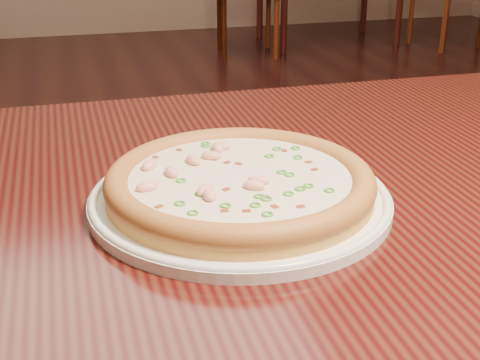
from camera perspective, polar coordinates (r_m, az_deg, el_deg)
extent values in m
cube|color=black|center=(0.83, 7.10, -0.99)|extent=(1.20, 0.80, 0.04)
cylinder|color=white|center=(0.74, 0.00, -1.70)|extent=(0.33, 0.33, 0.01)
torus|color=white|center=(0.74, 0.00, -1.28)|extent=(0.33, 0.33, 0.01)
cylinder|color=tan|center=(0.74, 0.00, -0.64)|extent=(0.29, 0.29, 0.02)
torus|color=#AC7630|center=(0.73, 0.00, 0.00)|extent=(0.30, 0.30, 0.03)
cylinder|color=#F7E3C9|center=(0.73, 0.00, 0.18)|extent=(0.25, 0.25, 0.00)
ellipsoid|color=#F2B29E|center=(0.78, -2.45, 2.09)|extent=(0.03, 0.02, 0.01)
ellipsoid|color=#F2B29E|center=(0.76, -4.01, 1.69)|extent=(0.02, 0.03, 0.01)
ellipsoid|color=#F2B29E|center=(0.76, -7.74, 1.26)|extent=(0.03, 0.03, 0.01)
ellipsoid|color=#F2B29E|center=(0.68, -2.60, -1.27)|extent=(0.02, 0.03, 0.01)
ellipsoid|color=#F2B29E|center=(0.81, -1.62, 2.90)|extent=(0.03, 0.02, 0.01)
ellipsoid|color=#F2B29E|center=(0.70, 1.21, -0.47)|extent=(0.03, 0.03, 0.01)
ellipsoid|color=#F2B29E|center=(0.73, -5.85, 0.67)|extent=(0.02, 0.03, 0.01)
ellipsoid|color=#F2B29E|center=(0.81, -1.74, 2.94)|extent=(0.03, 0.02, 0.01)
ellipsoid|color=#F2B29E|center=(0.80, -1.90, 2.76)|extent=(0.02, 0.03, 0.01)
ellipsoid|color=#F2B29E|center=(0.70, -7.93, -0.57)|extent=(0.03, 0.02, 0.01)
ellipsoid|color=#F2B29E|center=(0.69, -2.96, -0.86)|extent=(0.03, 0.03, 0.01)
ellipsoid|color=#F2B29E|center=(0.71, 1.60, -0.01)|extent=(0.03, 0.02, 0.01)
cube|color=maroon|center=(0.65, 0.56, -2.71)|extent=(0.01, 0.01, 0.00)
cube|color=maroon|center=(0.66, 2.98, -2.34)|extent=(0.01, 0.01, 0.00)
cube|color=maroon|center=(0.65, -1.33, -2.71)|extent=(0.01, 0.01, 0.00)
cube|color=maroon|center=(0.76, -0.12, 1.34)|extent=(0.01, 0.01, 0.00)
cube|color=maroon|center=(0.66, -6.90, -2.33)|extent=(0.01, 0.01, 0.00)
cube|color=maroon|center=(0.81, -5.21, 2.53)|extent=(0.01, 0.01, 0.00)
cube|color=maroon|center=(0.78, -2.30, 1.73)|extent=(0.01, 0.01, 0.00)
cube|color=maroon|center=(0.68, 2.13, -1.50)|extent=(0.01, 0.01, 0.00)
cube|color=maroon|center=(0.70, -1.18, -0.87)|extent=(0.01, 0.01, 0.00)
cube|color=maroon|center=(0.77, 5.87, 1.48)|extent=(0.01, 0.01, 0.00)
cube|color=maroon|center=(0.77, -1.10, 1.46)|extent=(0.01, 0.01, 0.00)
cube|color=maroon|center=(0.66, 5.19, -2.33)|extent=(0.01, 0.01, 0.00)
cube|color=maroon|center=(0.80, 3.82, 2.46)|extent=(0.01, 0.01, 0.00)
cube|color=maroon|center=(0.79, -7.21, 1.89)|extent=(0.01, 0.01, 0.00)
cube|color=maroon|center=(0.75, 6.38, 0.84)|extent=(0.01, 0.01, 0.00)
torus|color=#3E8F27|center=(0.67, -5.17, -2.03)|extent=(0.02, 0.02, 0.00)
torus|color=#3E8F27|center=(0.64, 2.34, -2.96)|extent=(0.02, 0.02, 0.00)
torus|color=#3E8F27|center=(0.70, 7.64, -0.90)|extent=(0.02, 0.02, 0.00)
torus|color=#3E8F27|center=(0.81, 4.78, 2.71)|extent=(0.01, 0.01, 0.00)
torus|color=#3E8F27|center=(0.66, 1.30, -2.17)|extent=(0.01, 0.01, 0.00)
torus|color=#3E8F27|center=(0.66, -1.25, -2.22)|extent=(0.02, 0.02, 0.00)
torus|color=#3E8F27|center=(0.78, 2.52, 2.03)|extent=(0.01, 0.01, 0.00)
torus|color=#3E8F27|center=(0.72, -5.06, -0.07)|extent=(0.02, 0.02, 0.00)
torus|color=#3E8F27|center=(0.69, 4.16, -1.19)|extent=(0.01, 0.01, 0.00)
torus|color=#3E8F27|center=(0.73, 4.26, 0.44)|extent=(0.02, 0.02, 0.00)
torus|color=#3E8F27|center=(0.82, -2.97, 2.94)|extent=(0.01, 0.01, 0.00)
torus|color=#3E8F27|center=(0.65, -4.05, -2.83)|extent=(0.01, 0.01, 0.00)
torus|color=#3E8F27|center=(0.70, 5.16, -0.77)|extent=(0.02, 0.02, 0.00)
torus|color=#3E8F27|center=(0.68, 1.65, -1.43)|extent=(0.01, 0.01, 0.00)
torus|color=#3E8F27|center=(0.81, 3.18, 2.65)|extent=(0.01, 0.01, 0.00)
torus|color=#3E8F27|center=(0.69, -3.45, -1.20)|extent=(0.02, 0.02, 0.00)
torus|color=#3E8F27|center=(0.67, 2.27, -1.63)|extent=(0.01, 0.01, 0.00)
torus|color=#3E8F27|center=(0.71, 5.85, -0.52)|extent=(0.02, 0.02, 0.00)
torus|color=#3E8F27|center=(0.82, -2.95, 3.12)|extent=(0.02, 0.02, 0.00)
torus|color=#3E8F27|center=(0.74, 3.55, 0.66)|extent=(0.02, 0.02, 0.00)
torus|color=#3E8F27|center=(0.78, 4.96, 1.92)|extent=(0.01, 0.01, 0.00)
cylinder|color=black|center=(4.87, 3.80, 14.86)|extent=(0.05, 0.05, 0.71)
cylinder|color=#541603|center=(4.70, 3.12, 12.72)|extent=(0.04, 0.04, 0.41)
cylinder|color=#541603|center=(5.05, 2.42, 13.47)|extent=(0.04, 0.04, 0.41)
cylinder|color=#541603|center=(4.65, -1.36, 12.63)|extent=(0.04, 0.04, 0.41)
cylinder|color=#541603|center=(5.00, -1.77, 13.39)|extent=(0.04, 0.04, 0.41)
cylinder|color=#541603|center=(5.37, 14.38, 13.38)|extent=(0.04, 0.04, 0.41)
cylinder|color=#541603|center=(5.11, 17.05, 12.62)|extent=(0.04, 0.04, 0.41)
cylinder|color=#541603|center=(5.61, 17.24, 13.48)|extent=(0.04, 0.04, 0.41)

